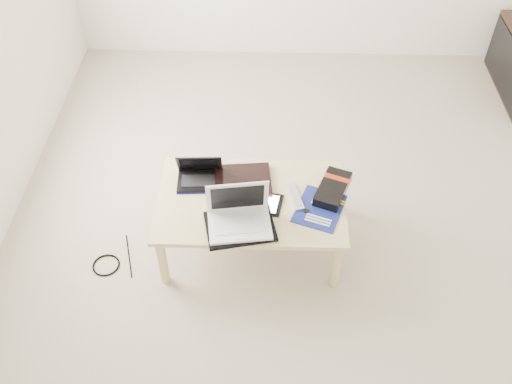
{
  "coord_description": "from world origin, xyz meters",
  "views": [
    {
      "loc": [
        -0.32,
        -2.53,
        2.8
      ],
      "look_at": [
        -0.39,
        -0.24,
        0.46
      ],
      "focal_mm": 40.0,
      "sensor_mm": 36.0,
      "label": 1
    }
  ],
  "objects_px": {
    "coffee_table": "(251,205)",
    "gpu_box": "(333,189)",
    "netbook": "(200,176)",
    "white_laptop": "(239,216)"
  },
  "relations": [
    {
      "from": "gpu_box",
      "to": "coffee_table",
      "type": "bearing_deg",
      "value": -172.18
    },
    {
      "from": "netbook",
      "to": "white_laptop",
      "type": "height_order",
      "value": "white_laptop"
    },
    {
      "from": "white_laptop",
      "to": "netbook",
      "type": "bearing_deg",
      "value": 126.28
    },
    {
      "from": "coffee_table",
      "to": "gpu_box",
      "type": "height_order",
      "value": "gpu_box"
    },
    {
      "from": "white_laptop",
      "to": "gpu_box",
      "type": "xyz_separation_m",
      "value": [
        0.54,
        0.26,
        -0.04
      ]
    },
    {
      "from": "white_laptop",
      "to": "gpu_box",
      "type": "relative_size",
      "value": 1.12
    },
    {
      "from": "netbook",
      "to": "white_laptop",
      "type": "bearing_deg",
      "value": -53.72
    },
    {
      "from": "coffee_table",
      "to": "gpu_box",
      "type": "bearing_deg",
      "value": 7.82
    },
    {
      "from": "gpu_box",
      "to": "netbook",
      "type": "bearing_deg",
      "value": 174.03
    },
    {
      "from": "coffee_table",
      "to": "white_laptop",
      "type": "distance_m",
      "value": 0.24
    }
  ]
}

